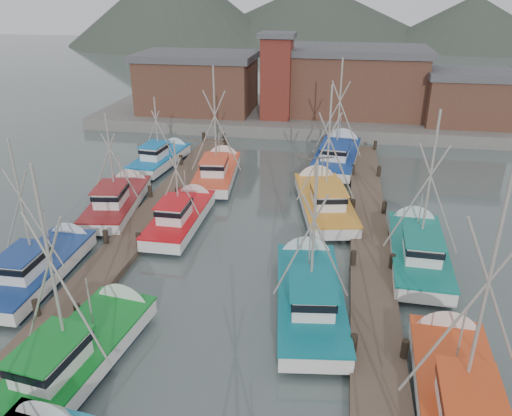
% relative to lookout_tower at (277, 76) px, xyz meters
% --- Properties ---
extents(ground, '(260.00, 260.00, 0.00)m').
position_rel_lookout_tower_xyz_m(ground, '(2.00, -33.00, -5.55)').
color(ground, '#485653').
rests_on(ground, ground).
extents(dock_left, '(2.30, 46.00, 1.50)m').
position_rel_lookout_tower_xyz_m(dock_left, '(-5.00, -28.96, -5.34)').
color(dock_left, '#4E3F30').
rests_on(dock_left, ground).
extents(dock_right, '(2.30, 46.00, 1.50)m').
position_rel_lookout_tower_xyz_m(dock_right, '(9.00, -28.96, -5.34)').
color(dock_right, '#4E3F30').
rests_on(dock_right, ground).
extents(quay, '(44.00, 16.00, 1.20)m').
position_rel_lookout_tower_xyz_m(quay, '(2.00, 4.00, -4.95)').
color(quay, gray).
rests_on(quay, ground).
extents(shed_left, '(12.72, 8.48, 6.20)m').
position_rel_lookout_tower_xyz_m(shed_left, '(-9.00, 2.00, -1.21)').
color(shed_left, brown).
rests_on(shed_left, quay).
extents(shed_center, '(14.84, 9.54, 6.90)m').
position_rel_lookout_tower_xyz_m(shed_center, '(8.00, 4.00, -0.86)').
color(shed_center, brown).
rests_on(shed_center, quay).
extents(shed_right, '(8.48, 6.36, 5.20)m').
position_rel_lookout_tower_xyz_m(shed_right, '(19.00, 1.00, -1.71)').
color(shed_right, brown).
rests_on(shed_right, quay).
extents(lookout_tower, '(3.60, 3.60, 8.50)m').
position_rel_lookout_tower_xyz_m(lookout_tower, '(0.00, 0.00, 0.00)').
color(lookout_tower, maroon).
rests_on(lookout_tower, quay).
extents(distant_hills, '(175.00, 140.00, 42.00)m').
position_rel_lookout_tower_xyz_m(distant_hills, '(-10.76, 89.59, -5.55)').
color(distant_hills, '#3D483C').
rests_on(distant_hills, ground).
extents(boat_4, '(3.92, 9.42, 9.58)m').
position_rel_lookout_tower_xyz_m(boat_4, '(-2.68, -37.26, -4.87)').
color(boat_4, black).
rests_on(boat_4, ground).
extents(boat_5, '(4.13, 9.80, 8.33)m').
position_rel_lookout_tower_xyz_m(boat_5, '(5.94, -31.49, -4.87)').
color(boat_5, black).
rests_on(boat_5, ground).
extents(boat_6, '(3.46, 8.55, 8.39)m').
position_rel_lookout_tower_xyz_m(boat_6, '(-7.88, -31.42, -4.87)').
color(boat_6, black).
rests_on(boat_6, ground).
extents(boat_7, '(4.27, 9.30, 10.67)m').
position_rel_lookout_tower_xyz_m(boat_7, '(11.66, -36.91, -4.86)').
color(boat_7, black).
rests_on(boat_7, ground).
extents(boat_8, '(2.68, 8.23, 6.45)m').
position_rel_lookout_tower_xyz_m(boat_8, '(-2.62, -24.21, -4.88)').
color(boat_8, black).
rests_on(boat_8, ground).
extents(boat_9, '(4.90, 10.18, 9.43)m').
position_rel_lookout_tower_xyz_m(boat_9, '(6.02, -20.16, -4.87)').
color(boat_9, black).
rests_on(boat_9, ground).
extents(boat_10, '(3.85, 9.01, 7.51)m').
position_rel_lookout_tower_xyz_m(boat_10, '(-7.61, -22.56, -4.87)').
color(boat_10, black).
rests_on(boat_10, ground).
extents(boat_11, '(3.83, 9.25, 9.41)m').
position_rel_lookout_tower_xyz_m(boat_11, '(11.50, -26.17, -4.87)').
color(boat_11, black).
rests_on(boat_11, ground).
extents(boat_12, '(3.82, 9.18, 9.60)m').
position_rel_lookout_tower_xyz_m(boat_12, '(-2.40, -15.80, -4.87)').
color(boat_12, black).
rests_on(boat_12, ground).
extents(boat_13, '(4.20, 10.71, 9.85)m').
position_rel_lookout_tower_xyz_m(boat_13, '(6.69, -10.16, -4.87)').
color(boat_13, black).
rests_on(boat_13, ground).
extents(boat_14, '(3.20, 8.14, 6.52)m').
position_rel_lookout_tower_xyz_m(boat_14, '(-7.82, -13.41, -4.88)').
color(boat_14, black).
rests_on(boat_14, ground).
extents(gull_near, '(1.55, 0.62, 0.24)m').
position_rel_lookout_tower_xyz_m(gull_near, '(1.72, -33.46, 2.92)').
color(gull_near, gray).
rests_on(gull_near, ground).
extents(gull_far, '(1.55, 0.66, 0.24)m').
position_rel_lookout_tower_xyz_m(gull_far, '(5.95, -33.46, 2.47)').
color(gull_far, gray).
rests_on(gull_far, ground).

